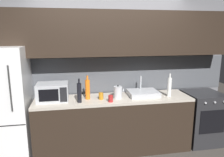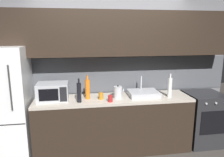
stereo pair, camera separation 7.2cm
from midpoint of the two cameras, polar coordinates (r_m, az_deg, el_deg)
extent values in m
cube|color=slate|center=(3.73, 0.02, 1.85)|extent=(4.21, 0.10, 2.50)
cube|color=#4C4F54|center=(3.69, 0.15, 0.94)|extent=(4.21, 0.01, 0.60)
cube|color=black|center=(3.46, 0.61, 11.86)|extent=(3.87, 0.34, 0.70)
cube|color=black|center=(3.60, 1.04, -12.26)|extent=(2.47, 0.60, 0.86)
cube|color=#B2A899|center=(3.44, 1.07, -5.41)|extent=(2.47, 0.60, 0.04)
cube|color=white|center=(3.55, -25.73, -6.36)|extent=(0.68, 0.66, 1.73)
cube|color=black|center=(3.31, -27.08, -11.00)|extent=(0.67, 0.00, 0.01)
cylinder|color=#333333|center=(3.08, -24.81, -2.28)|extent=(0.02, 0.02, 0.60)
cube|color=#232326|center=(4.15, 23.34, -9.61)|extent=(0.60, 0.60, 0.90)
cube|color=black|center=(3.90, 25.79, -10.52)|extent=(0.45, 0.01, 0.40)
cylinder|color=#B2B2B7|center=(3.69, 24.22, -6.09)|extent=(0.03, 0.02, 0.03)
cylinder|color=#B2B2B7|center=(3.78, 26.33, -5.86)|extent=(0.03, 0.02, 0.03)
cube|color=#A8AAAF|center=(3.38, -14.81, -3.38)|extent=(0.46, 0.34, 0.27)
cube|color=black|center=(3.22, -15.84, -4.22)|extent=(0.28, 0.01, 0.18)
cube|color=black|center=(3.20, -12.15, -4.12)|extent=(0.10, 0.01, 0.22)
cube|color=#ADAFB5|center=(3.57, 8.84, -3.91)|extent=(0.48, 0.38, 0.08)
cylinder|color=silver|center=(3.65, 8.28, -1.08)|extent=(0.02, 0.02, 0.22)
cylinder|color=#B7BABF|center=(3.39, 2.17, -3.68)|extent=(0.13, 0.13, 0.19)
sphere|color=black|center=(3.36, 2.19, -1.93)|extent=(0.02, 0.02, 0.02)
cone|color=#B7BABF|center=(3.39, 3.62, -3.00)|extent=(0.03, 0.03, 0.05)
cylinder|color=silver|center=(3.57, 15.62, -2.31)|extent=(0.07, 0.07, 0.31)
cylinder|color=silver|center=(3.53, 15.79, 0.66)|extent=(0.02, 0.02, 0.07)
cylinder|color=orange|center=(3.35, -5.88, -2.92)|extent=(0.07, 0.07, 0.30)
cylinder|color=orange|center=(3.30, -5.95, 0.20)|extent=(0.03, 0.03, 0.07)
cylinder|color=black|center=(3.21, -8.08, -3.76)|extent=(0.07, 0.07, 0.29)
cylinder|color=black|center=(3.16, -8.18, -0.63)|extent=(0.03, 0.03, 0.07)
cylinder|color=#A82323|center=(3.22, 0.20, -5.35)|extent=(0.07, 0.07, 0.10)
cylinder|color=#B27019|center=(3.34, -2.33, -4.66)|extent=(0.07, 0.07, 0.10)
camera|label=1|loc=(0.04, -89.38, 0.13)|focal=34.52mm
camera|label=2|loc=(0.04, 90.62, -0.13)|focal=34.52mm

